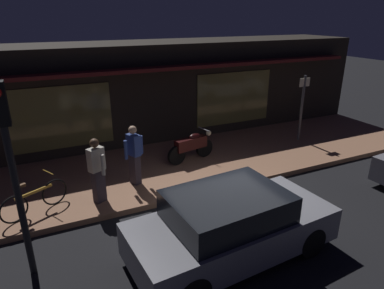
% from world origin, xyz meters
% --- Properties ---
extents(ground_plane, '(60.00, 60.00, 0.00)m').
position_xyz_m(ground_plane, '(0.00, 0.00, 0.00)').
color(ground_plane, black).
extents(sidewalk_slab, '(18.00, 4.00, 0.15)m').
position_xyz_m(sidewalk_slab, '(0.00, 3.00, 0.07)').
color(sidewalk_slab, '#8C6047').
rests_on(sidewalk_slab, ground_plane).
extents(storefront_building, '(18.00, 3.30, 3.60)m').
position_xyz_m(storefront_building, '(0.00, 6.39, 1.80)').
color(storefront_building, black).
rests_on(storefront_building, ground_plane).
extents(motorcycle, '(1.69, 0.62, 0.97)m').
position_xyz_m(motorcycle, '(0.46, 3.03, 0.65)').
color(motorcycle, black).
rests_on(motorcycle, sidewalk_slab).
extents(bicycle_parked, '(1.49, 0.80, 0.91)m').
position_xyz_m(bicycle_parked, '(-4.18, 1.77, 0.51)').
color(bicycle_parked, black).
rests_on(bicycle_parked, sidewalk_slab).
extents(person_photographer, '(0.44, 0.59, 1.67)m').
position_xyz_m(person_photographer, '(-2.72, 1.68, 1.03)').
color(person_photographer, '#28232D').
rests_on(person_photographer, sidewalk_slab).
extents(person_bystander, '(0.60, 0.43, 1.67)m').
position_xyz_m(person_bystander, '(-1.63, 2.24, 1.03)').
color(person_bystander, '#28232D').
rests_on(person_bystander, sidewalk_slab).
extents(sign_post, '(0.44, 0.09, 2.40)m').
position_xyz_m(sign_post, '(4.89, 3.07, 1.51)').
color(sign_post, '#47474C').
rests_on(sign_post, sidewalk_slab).
extents(traffic_light_pole, '(0.24, 0.33, 3.60)m').
position_xyz_m(traffic_light_pole, '(-4.34, -0.17, 2.48)').
color(traffic_light_pole, black).
rests_on(traffic_light_pole, ground_plane).
extents(parked_car_near, '(4.22, 2.05, 1.42)m').
position_xyz_m(parked_car_near, '(-0.75, -1.32, 0.70)').
color(parked_car_near, black).
rests_on(parked_car_near, ground_plane).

